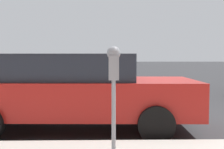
# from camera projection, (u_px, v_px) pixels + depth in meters

# --- Properties ---
(ground_plane) EXTENTS (220.00, 220.00, 0.00)m
(ground_plane) POSITION_uv_depth(u_px,v_px,m) (135.00, 117.00, 6.41)
(ground_plane) COLOR #333335
(parking_meter) EXTENTS (0.21, 0.19, 1.48)m
(parking_meter) POSITION_uv_depth(u_px,v_px,m) (114.00, 71.00, 3.64)
(parking_meter) COLOR gray
(parking_meter) RESTS_ON sidewalk
(car_red) EXTENTS (2.10, 4.77, 1.53)m
(car_red) POSITION_uv_depth(u_px,v_px,m) (75.00, 90.00, 5.33)
(car_red) COLOR #B21E19
(car_red) RESTS_ON ground_plane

